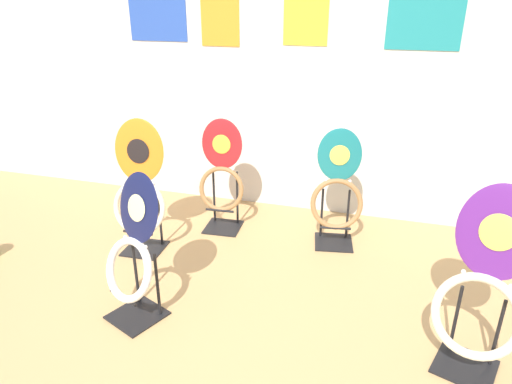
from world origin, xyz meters
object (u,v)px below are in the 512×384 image
at_px(toilet_seat_display_teal_sax, 337,195).
at_px(toilet_seat_display_navy_moon, 132,256).
at_px(toilet_seat_display_crimson_swirl, 222,179).
at_px(toilet_seat_display_orange_sun, 140,189).
at_px(toilet_seat_display_purple_note, 482,295).

xyz_separation_m(toilet_seat_display_teal_sax, toilet_seat_display_navy_moon, (-0.98, -1.18, 0.00)).
bearing_deg(toilet_seat_display_crimson_swirl, toilet_seat_display_orange_sun, -132.73).
bearing_deg(toilet_seat_display_orange_sun, toilet_seat_display_navy_moon, -63.59).
xyz_separation_m(toilet_seat_display_purple_note, toilet_seat_display_teal_sax, (-0.82, 1.06, -0.03)).
bearing_deg(toilet_seat_display_navy_moon, toilet_seat_display_teal_sax, 50.37).
xyz_separation_m(toilet_seat_display_purple_note, toilet_seat_display_crimson_swirl, (-1.71, 1.06, 0.00)).
bearing_deg(toilet_seat_display_purple_note, toilet_seat_display_teal_sax, 127.71).
distance_m(toilet_seat_display_purple_note, toilet_seat_display_teal_sax, 1.34).
bearing_deg(toilet_seat_display_crimson_swirl, toilet_seat_display_purple_note, -31.68).
bearing_deg(toilet_seat_display_purple_note, toilet_seat_display_navy_moon, -176.01).
relative_size(toilet_seat_display_orange_sun, toilet_seat_display_crimson_swirl, 1.09).
xyz_separation_m(toilet_seat_display_orange_sun, toilet_seat_display_navy_moon, (0.35, -0.71, -0.08)).
height_order(toilet_seat_display_teal_sax, toilet_seat_display_crimson_swirl, toilet_seat_display_crimson_swirl).
bearing_deg(toilet_seat_display_orange_sun, toilet_seat_display_teal_sax, 19.70).
relative_size(toilet_seat_display_purple_note, toilet_seat_display_orange_sun, 0.97).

